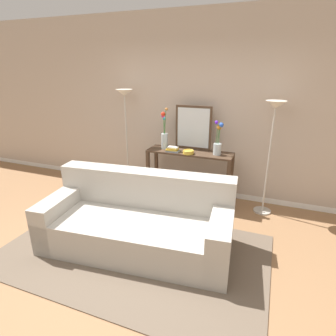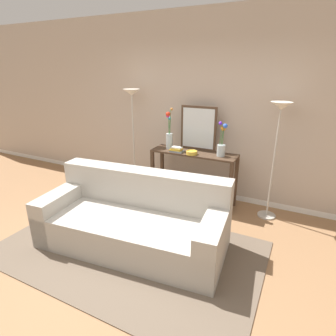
{
  "view_description": "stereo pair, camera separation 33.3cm",
  "coord_description": "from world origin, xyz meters",
  "px_view_note": "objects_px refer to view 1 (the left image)",
  "views": [
    {
      "loc": [
        1.26,
        -2.13,
        2.08
      ],
      "look_at": [
        -0.01,
        1.14,
        0.81
      ],
      "focal_mm": 29.73,
      "sensor_mm": 36.0,
      "label": 1
    },
    {
      "loc": [
        1.56,
        -1.99,
        2.08
      ],
      "look_at": [
        -0.01,
        1.14,
        0.81
      ],
      "focal_mm": 29.73,
      "sensor_mm": 36.0,
      "label": 2
    }
  ],
  "objects_px": {
    "fruit_bowl": "(188,152)",
    "couch": "(138,223)",
    "book_row_under_console": "(165,193)",
    "vase_tall_flowers": "(164,135)",
    "floor_lamp_right": "(273,127)",
    "floor_lamp_left": "(125,113)",
    "vase_short_flowers": "(218,143)",
    "book_stack": "(173,150)",
    "wall_mirror": "(193,128)",
    "console_table": "(189,167)"
  },
  "relations": [
    {
      "from": "fruit_bowl",
      "to": "couch",
      "type": "bearing_deg",
      "value": -99.79
    },
    {
      "from": "book_row_under_console",
      "to": "vase_tall_flowers",
      "type": "bearing_deg",
      "value": 118.18
    },
    {
      "from": "floor_lamp_right",
      "to": "vase_tall_flowers",
      "type": "height_order",
      "value": "floor_lamp_right"
    },
    {
      "from": "floor_lamp_right",
      "to": "fruit_bowl",
      "type": "xyz_separation_m",
      "value": [
        -1.15,
        -0.17,
        -0.43
      ]
    },
    {
      "from": "floor_lamp_right",
      "to": "vase_tall_flowers",
      "type": "bearing_deg",
      "value": -178.56
    },
    {
      "from": "floor_lamp_left",
      "to": "floor_lamp_right",
      "type": "relative_size",
      "value": 1.05
    },
    {
      "from": "couch",
      "to": "vase_tall_flowers",
      "type": "relative_size",
      "value": 3.55
    },
    {
      "from": "vase_tall_flowers",
      "to": "fruit_bowl",
      "type": "distance_m",
      "value": 0.5
    },
    {
      "from": "vase_tall_flowers",
      "to": "vase_short_flowers",
      "type": "relative_size",
      "value": 1.28
    },
    {
      "from": "vase_tall_flowers",
      "to": "book_row_under_console",
      "type": "height_order",
      "value": "vase_tall_flowers"
    },
    {
      "from": "vase_tall_flowers",
      "to": "floor_lamp_left",
      "type": "bearing_deg",
      "value": 176.75
    },
    {
      "from": "vase_tall_flowers",
      "to": "book_stack",
      "type": "xyz_separation_m",
      "value": [
        0.19,
        -0.12,
        -0.18
      ]
    },
    {
      "from": "floor_lamp_left",
      "to": "fruit_bowl",
      "type": "relative_size",
      "value": 10.38
    },
    {
      "from": "wall_mirror",
      "to": "vase_tall_flowers",
      "type": "xyz_separation_m",
      "value": [
        -0.43,
        -0.15,
        -0.12
      ]
    },
    {
      "from": "couch",
      "to": "floor_lamp_right",
      "type": "height_order",
      "value": "floor_lamp_right"
    },
    {
      "from": "fruit_bowl",
      "to": "book_stack",
      "type": "distance_m",
      "value": 0.26
    },
    {
      "from": "console_table",
      "to": "book_row_under_console",
      "type": "bearing_deg",
      "value": 180.0
    },
    {
      "from": "couch",
      "to": "vase_tall_flowers",
      "type": "distance_m",
      "value": 1.62
    },
    {
      "from": "vase_tall_flowers",
      "to": "wall_mirror",
      "type": "bearing_deg",
      "value": 19.36
    },
    {
      "from": "console_table",
      "to": "wall_mirror",
      "type": "height_order",
      "value": "wall_mirror"
    },
    {
      "from": "console_table",
      "to": "fruit_bowl",
      "type": "xyz_separation_m",
      "value": [
        0.01,
        -0.12,
        0.29
      ]
    },
    {
      "from": "floor_lamp_right",
      "to": "book_stack",
      "type": "bearing_deg",
      "value": -173.51
    },
    {
      "from": "floor_lamp_right",
      "to": "vase_short_flowers",
      "type": "bearing_deg",
      "value": -175.67
    },
    {
      "from": "book_stack",
      "to": "book_row_under_console",
      "type": "relative_size",
      "value": 0.84
    },
    {
      "from": "book_row_under_console",
      "to": "vase_short_flowers",
      "type": "bearing_deg",
      "value": -0.32
    },
    {
      "from": "console_table",
      "to": "vase_short_flowers",
      "type": "bearing_deg",
      "value": -0.64
    },
    {
      "from": "couch",
      "to": "book_row_under_console",
      "type": "bearing_deg",
      "value": 98.93
    },
    {
      "from": "fruit_bowl",
      "to": "book_row_under_console",
      "type": "relative_size",
      "value": 0.66
    },
    {
      "from": "couch",
      "to": "fruit_bowl",
      "type": "height_order",
      "value": "fruit_bowl"
    },
    {
      "from": "floor_lamp_right",
      "to": "vase_short_flowers",
      "type": "distance_m",
      "value": 0.79
    },
    {
      "from": "vase_tall_flowers",
      "to": "book_row_under_console",
      "type": "distance_m",
      "value": 1.0
    },
    {
      "from": "wall_mirror",
      "to": "fruit_bowl",
      "type": "distance_m",
      "value": 0.42
    },
    {
      "from": "floor_lamp_right",
      "to": "couch",
      "type": "bearing_deg",
      "value": -133.44
    },
    {
      "from": "book_stack",
      "to": "vase_short_flowers",
      "type": "bearing_deg",
      "value": 8.83
    },
    {
      "from": "couch",
      "to": "vase_tall_flowers",
      "type": "bearing_deg",
      "value": 99.09
    },
    {
      "from": "floor_lamp_right",
      "to": "book_row_under_console",
      "type": "distance_m",
      "value": 2.03
    },
    {
      "from": "couch",
      "to": "book_row_under_console",
      "type": "height_order",
      "value": "couch"
    },
    {
      "from": "floor_lamp_left",
      "to": "couch",
      "type": "bearing_deg",
      "value": -57.18
    },
    {
      "from": "floor_lamp_right",
      "to": "wall_mirror",
      "type": "bearing_deg",
      "value": 174.59
    },
    {
      "from": "wall_mirror",
      "to": "book_row_under_console",
      "type": "distance_m",
      "value": 1.22
    },
    {
      "from": "couch",
      "to": "fruit_bowl",
      "type": "xyz_separation_m",
      "value": [
        0.22,
        1.28,
        0.57
      ]
    },
    {
      "from": "vase_tall_flowers",
      "to": "fruit_bowl",
      "type": "relative_size",
      "value": 3.86
    },
    {
      "from": "floor_lamp_left",
      "to": "fruit_bowl",
      "type": "xyz_separation_m",
      "value": [
        1.16,
        -0.17,
        -0.5
      ]
    },
    {
      "from": "couch",
      "to": "floor_lamp_left",
      "type": "bearing_deg",
      "value": 122.82
    },
    {
      "from": "wall_mirror",
      "to": "vase_short_flowers",
      "type": "relative_size",
      "value": 1.35
    },
    {
      "from": "couch",
      "to": "book_stack",
      "type": "bearing_deg",
      "value": 91.65
    },
    {
      "from": "console_table",
      "to": "book_row_under_console",
      "type": "relative_size",
      "value": 5.29
    },
    {
      "from": "floor_lamp_right",
      "to": "book_row_under_console",
      "type": "height_order",
      "value": "floor_lamp_right"
    },
    {
      "from": "floor_lamp_right",
      "to": "book_stack",
      "type": "height_order",
      "value": "floor_lamp_right"
    },
    {
      "from": "floor_lamp_left",
      "to": "book_row_under_console",
      "type": "relative_size",
      "value": 6.9
    }
  ]
}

